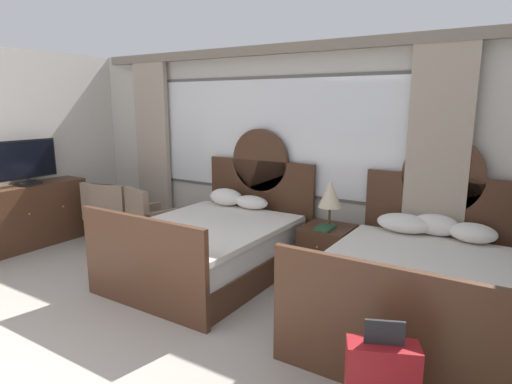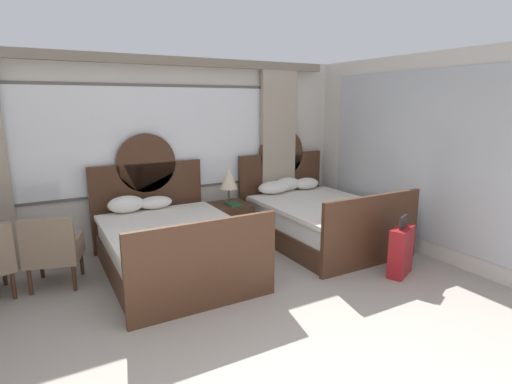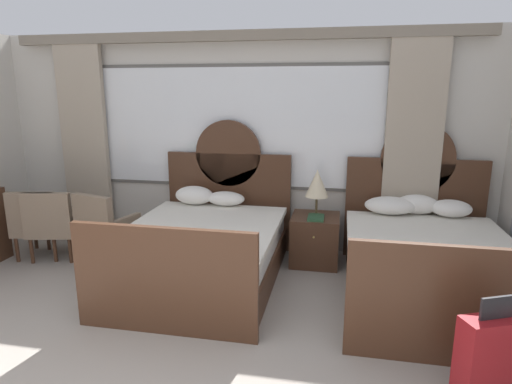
# 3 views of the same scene
# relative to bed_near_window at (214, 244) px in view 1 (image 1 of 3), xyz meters

# --- Properties ---
(wall_back_window) EXTENTS (6.20, 0.22, 2.70)m
(wall_back_window) POSITION_rel_bed_near_window_xyz_m (0.12, 1.12, 1.06)
(wall_back_window) COLOR beige
(wall_back_window) RESTS_ON ground_plane
(bed_near_window) EXTENTS (1.58, 2.19, 1.64)m
(bed_near_window) POSITION_rel_bed_near_window_xyz_m (0.00, 0.00, 0.00)
(bed_near_window) COLOR #472B1C
(bed_near_window) RESTS_ON ground_plane
(bed_near_mirror) EXTENTS (1.58, 2.19, 1.64)m
(bed_near_mirror) POSITION_rel_bed_near_window_xyz_m (2.26, 0.01, 0.01)
(bed_near_mirror) COLOR #472B1C
(bed_near_mirror) RESTS_ON ground_plane
(nightstand_between_beds) EXTENTS (0.55, 0.57, 0.57)m
(nightstand_between_beds) POSITION_rel_bed_near_window_xyz_m (1.13, 0.68, -0.07)
(nightstand_between_beds) COLOR #472B1C
(nightstand_between_beds) RESTS_ON ground_plane
(table_lamp_on_nightstand) EXTENTS (0.27, 0.27, 0.54)m
(table_lamp_on_nightstand) POSITION_rel_bed_near_window_xyz_m (1.13, 0.71, 0.59)
(table_lamp_on_nightstand) COLOR brown
(table_lamp_on_nightstand) RESTS_ON nightstand_between_beds
(book_on_nightstand) EXTENTS (0.18, 0.26, 0.03)m
(book_on_nightstand) POSITION_rel_bed_near_window_xyz_m (1.14, 0.57, 0.23)
(book_on_nightstand) COLOR #285133
(book_on_nightstand) RESTS_ON nightstand_between_beds
(dresser_minibar) EXTENTS (0.47, 1.81, 0.87)m
(dresser_minibar) POSITION_rel_bed_near_window_xyz_m (-2.76, -0.73, 0.08)
(dresser_minibar) COLOR #472B1C
(dresser_minibar) RESTS_ON ground_plane
(tv_flatscreen) EXTENTS (0.20, 0.82, 0.61)m
(tv_flatscreen) POSITION_rel_bed_near_window_xyz_m (-2.74, -0.57, 0.83)
(tv_flatscreen) COLOR black
(tv_flatscreen) RESTS_ON dresser_minibar
(armchair_by_window_left) EXTENTS (0.68, 0.68, 0.85)m
(armchair_by_window_left) POSITION_rel_bed_near_window_xyz_m (-1.29, 0.21, 0.10)
(armchair_by_window_left) COLOR #84705B
(armchair_by_window_left) RESTS_ON ground_plane
(armchair_by_window_centre) EXTENTS (0.66, 0.66, 0.85)m
(armchair_by_window_centre) POSITION_rel_bed_near_window_xyz_m (-1.96, 0.21, 0.10)
(armchair_by_window_centre) COLOR #84705B
(armchair_by_window_centre) RESTS_ON ground_plane
(armchair_by_window_right) EXTENTS (0.65, 0.65, 0.85)m
(armchair_by_window_right) POSITION_rel_bed_near_window_xyz_m (-2.15, 0.21, 0.10)
(armchair_by_window_right) COLOR #84705B
(armchair_by_window_right) RESTS_ON ground_plane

